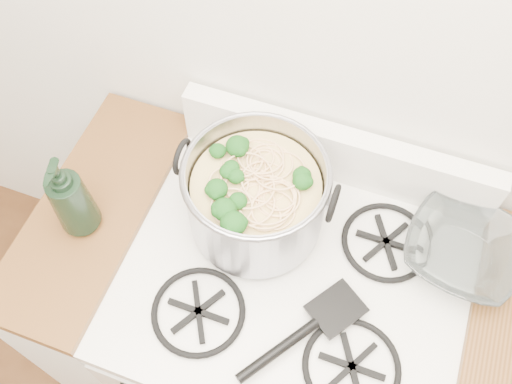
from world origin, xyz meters
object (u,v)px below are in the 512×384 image
at_px(gas_range, 285,339).
at_px(spatula, 337,307).
at_px(glass_bowl, 460,253).
at_px(bottle, 69,196).
at_px(stock_pot, 256,198).

xyz_separation_m(gas_range, spatula, (0.11, -0.04, 0.50)).
relative_size(gas_range, glass_bowl, 9.20).
bearing_deg(gas_range, bottle, -175.21).
bearing_deg(gas_range, glass_bowl, 27.24).
bearing_deg(stock_pot, gas_range, -38.62).
bearing_deg(spatula, glass_bowl, 78.08).
bearing_deg(spatula, gas_range, -168.31).
relative_size(stock_pot, bottle, 1.43).
height_order(gas_range, glass_bowl, glass_bowl).
relative_size(spatula, bottle, 1.29).
distance_m(spatula, glass_bowl, 0.31).
bearing_deg(glass_bowl, bottle, -165.72).
xyz_separation_m(spatula, glass_bowl, (0.22, 0.21, 0.00)).
bearing_deg(spatula, stock_pot, -177.74).
xyz_separation_m(gas_range, stock_pot, (-0.13, 0.10, 0.58)).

